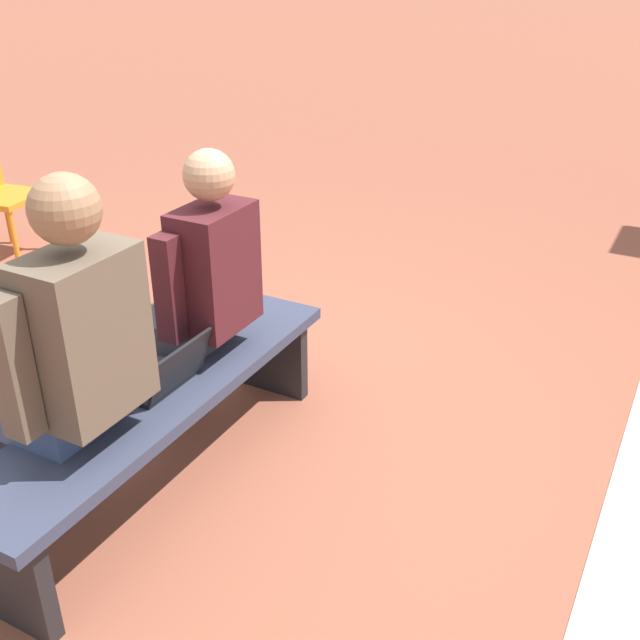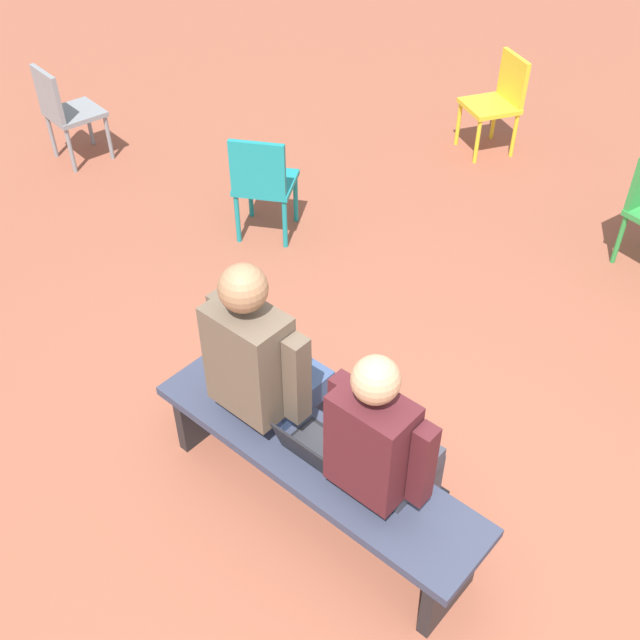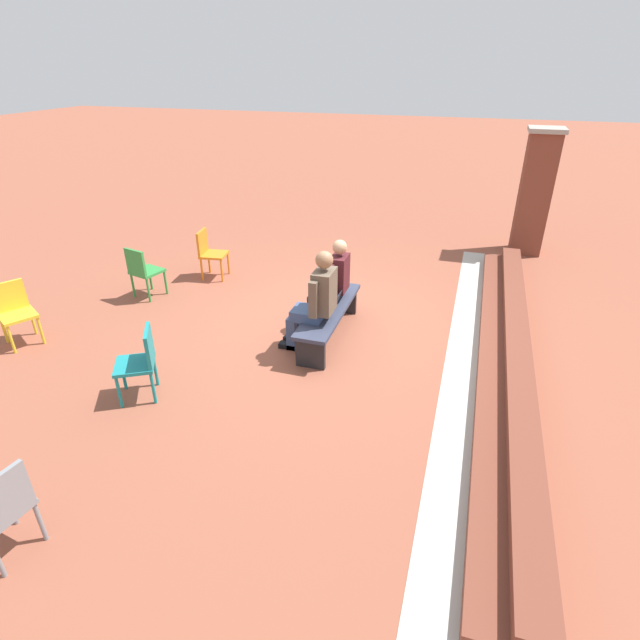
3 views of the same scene
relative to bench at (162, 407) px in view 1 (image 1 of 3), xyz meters
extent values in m
plane|color=brown|center=(-0.31, -0.02, -0.35)|extent=(60.00, 60.00, 0.00)
cube|color=#33384C|center=(0.00, 0.00, 0.07)|extent=(1.80, 0.44, 0.05)
cube|color=black|center=(-0.80, 0.00, -0.15)|extent=(0.06, 0.37, 0.40)
cube|color=black|center=(0.80, 0.00, -0.15)|extent=(0.06, 0.37, 0.40)
cube|color=#383842|center=(-0.35, -0.16, 0.15)|extent=(0.31, 0.36, 0.13)
cube|color=#383842|center=(-0.43, -0.34, -0.13)|extent=(0.10, 0.11, 0.45)
cube|color=black|center=(-0.43, -0.39, -0.32)|extent=(0.10, 0.22, 0.06)
cube|color=#383842|center=(-0.27, -0.34, -0.13)|extent=(0.10, 0.11, 0.45)
cube|color=black|center=(-0.27, -0.39, -0.32)|extent=(0.10, 0.22, 0.06)
cube|color=#47191E|center=(-0.35, 0.04, 0.46)|extent=(0.34, 0.22, 0.51)
cube|color=maroon|center=(-0.35, -0.07, 0.43)|extent=(0.05, 0.01, 0.30)
cube|color=#47191E|center=(-0.57, -0.03, 0.45)|extent=(0.08, 0.09, 0.43)
cube|color=#47191E|center=(-0.14, -0.03, 0.45)|extent=(0.08, 0.09, 0.43)
sphere|color=tan|center=(-0.35, 0.04, 0.84)|extent=(0.20, 0.20, 0.20)
cube|color=#384C75|center=(0.36, -0.18, 0.15)|extent=(0.34, 0.40, 0.14)
cube|color=#384C75|center=(0.27, -0.38, -0.13)|extent=(0.11, 0.12, 0.45)
cube|color=black|center=(0.27, -0.44, -0.32)|extent=(0.11, 0.24, 0.07)
cube|color=#384C75|center=(0.45, -0.38, -0.13)|extent=(0.11, 0.12, 0.45)
cube|color=black|center=(0.45, -0.44, -0.32)|extent=(0.11, 0.24, 0.07)
cube|color=brown|center=(0.36, 0.04, 0.50)|extent=(0.38, 0.24, 0.56)
cube|color=brown|center=(0.12, -0.03, 0.48)|extent=(0.09, 0.10, 0.47)
cube|color=brown|center=(0.60, -0.03, 0.48)|extent=(0.09, 0.10, 0.47)
sphere|color=#8C6647|center=(0.36, 0.04, 0.92)|extent=(0.22, 0.22, 0.22)
cube|color=black|center=(-0.01, -0.04, 0.11)|extent=(0.32, 0.22, 0.02)
cube|color=#2D2D33|center=(-0.01, -0.05, 0.12)|extent=(0.29, 0.15, 0.00)
cube|color=black|center=(-0.01, 0.10, 0.21)|extent=(0.32, 0.07, 0.19)
cube|color=#33519E|center=(-0.01, 0.09, 0.21)|extent=(0.28, 0.06, 0.17)
cube|color=orange|center=(-1.45, -2.52, 0.07)|extent=(0.48, 0.48, 0.04)
cylinder|color=orange|center=(-1.30, -2.31, -0.15)|extent=(0.04, 0.04, 0.40)
cylinder|color=orange|center=(-1.66, -2.36, -0.15)|extent=(0.04, 0.04, 0.40)
cylinder|color=orange|center=(-1.61, -2.72, -0.15)|extent=(0.04, 0.04, 0.40)
camera|label=1|loc=(1.86, 1.70, 1.63)|focal=42.00mm
camera|label=2|loc=(-1.52, 1.70, 2.88)|focal=42.00mm
camera|label=3|loc=(5.79, 1.70, 3.09)|focal=28.00mm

